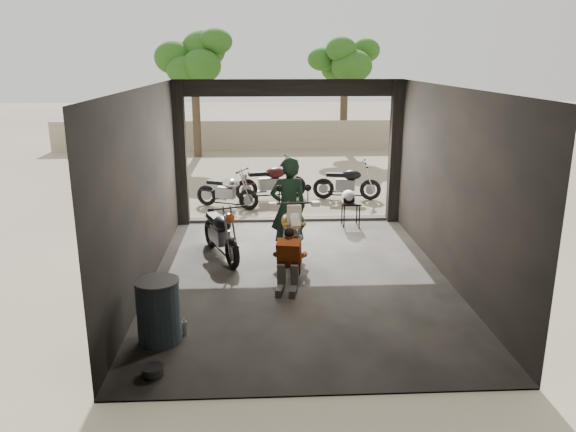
{
  "coord_description": "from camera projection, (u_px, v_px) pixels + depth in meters",
  "views": [
    {
      "loc": [
        -0.66,
        -8.95,
        3.64
      ],
      "look_at": [
        -0.16,
        0.6,
        0.94
      ],
      "focal_mm": 35.0,
      "sensor_mm": 36.0,
      "label": 1
    }
  ],
  "objects": [
    {
      "name": "tree_right",
      "position": [
        345.0,
        60.0,
        22.25
      ],
      "size": [
        2.2,
        2.2,
        5.0
      ],
      "color": "#382B1E",
      "rests_on": "ground"
    },
    {
      "name": "boundary_wall",
      "position": [
        275.0,
        135.0,
        22.91
      ],
      "size": [
        18.0,
        0.3,
        1.2
      ],
      "primitive_type": "cube",
      "color": "gray",
      "rests_on": "ground"
    },
    {
      "name": "outside_bike_c",
      "position": [
        347.0,
        180.0,
        14.83
      ],
      "size": [
        1.65,
        0.89,
        1.06
      ],
      "primitive_type": null,
      "rotation": [
        0.0,
        0.0,
        1.41
      ],
      "color": "black",
      "rests_on": "ground"
    },
    {
      "name": "sign_post",
      "position": [
        416.0,
        149.0,
        12.92
      ],
      "size": [
        0.8,
        0.08,
        2.4
      ],
      "rotation": [
        0.0,
        0.0,
        -0.18
      ],
      "color": "black",
      "rests_on": "ground"
    },
    {
      "name": "tree_left",
      "position": [
        193.0,
        48.0,
        20.4
      ],
      "size": [
        2.2,
        2.2,
        5.6
      ],
      "color": "#382B1E",
      "rests_on": "ground"
    },
    {
      "name": "rider",
      "position": [
        288.0,
        208.0,
        10.37
      ],
      "size": [
        0.79,
        0.61,
        1.92
      ],
      "primitive_type": "imported",
      "rotation": [
        0.0,
        0.0,
        3.38
      ],
      "color": "black",
      "rests_on": "ground"
    },
    {
      "name": "main_bike",
      "position": [
        290.0,
        228.0,
        10.18
      ],
      "size": [
        0.9,
        2.01,
        1.32
      ],
      "primitive_type": null,
      "rotation": [
        0.0,
        0.0,
        0.04
      ],
      "color": "beige",
      "rests_on": "ground"
    },
    {
      "name": "left_bike",
      "position": [
        221.0,
        229.0,
        10.48
      ],
      "size": [
        1.22,
        1.76,
        1.1
      ],
      "primitive_type": null,
      "rotation": [
        0.0,
        0.0,
        0.38
      ],
      "color": "black",
      "rests_on": "ground"
    },
    {
      "name": "outside_bike_b",
      "position": [
        271.0,
        179.0,
        14.8
      ],
      "size": [
        1.8,
        1.06,
        1.14
      ],
      "primitive_type": null,
      "rotation": [
        0.0,
        0.0,
        1.8
      ],
      "color": "#360D0D",
      "rests_on": "ground"
    },
    {
      "name": "mechanic",
      "position": [
        288.0,
        263.0,
        8.94
      ],
      "size": [
        0.63,
        0.77,
        0.99
      ],
      "primitive_type": null,
      "rotation": [
        0.0,
        0.0,
        -0.19
      ],
      "color": "#AD4617",
      "rests_on": "ground"
    },
    {
      "name": "garage",
      "position": [
        297.0,
        198.0,
        9.8
      ],
      "size": [
        7.0,
        7.13,
        3.2
      ],
      "color": "#2D2B28",
      "rests_on": "ground"
    },
    {
      "name": "stool",
      "position": [
        351.0,
        206.0,
        12.44
      ],
      "size": [
        0.41,
        0.41,
        0.56
      ],
      "rotation": [
        0.0,
        0.0,
        0.32
      ],
      "color": "black",
      "rests_on": "ground"
    },
    {
      "name": "helmet",
      "position": [
        348.0,
        196.0,
        12.37
      ],
      "size": [
        0.32,
        0.33,
        0.28
      ],
      "primitive_type": "ellipsoid",
      "rotation": [
        0.0,
        0.0,
        -0.09
      ],
      "color": "silver",
      "rests_on": "stool"
    },
    {
      "name": "oil_drum",
      "position": [
        159.0,
        312.0,
        7.33
      ],
      "size": [
        0.61,
        0.61,
        0.88
      ],
      "primitive_type": "cylinder",
      "rotation": [
        0.0,
        0.0,
        -0.08
      ],
      "color": "#38505F",
      "rests_on": "ground"
    },
    {
      "name": "outside_bike_a",
      "position": [
        227.0,
        188.0,
        14.01
      ],
      "size": [
        1.6,
        1.16,
        1.0
      ],
      "primitive_type": null,
      "rotation": [
        0.0,
        0.0,
        1.15
      ],
      "color": "black",
      "rests_on": "ground"
    },
    {
      "name": "ground",
      "position": [
        299.0,
        278.0,
        9.62
      ],
      "size": [
        80.0,
        80.0,
        0.0
      ],
      "primitive_type": "plane",
      "color": "#7A6D56",
      "rests_on": "ground"
    }
  ]
}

